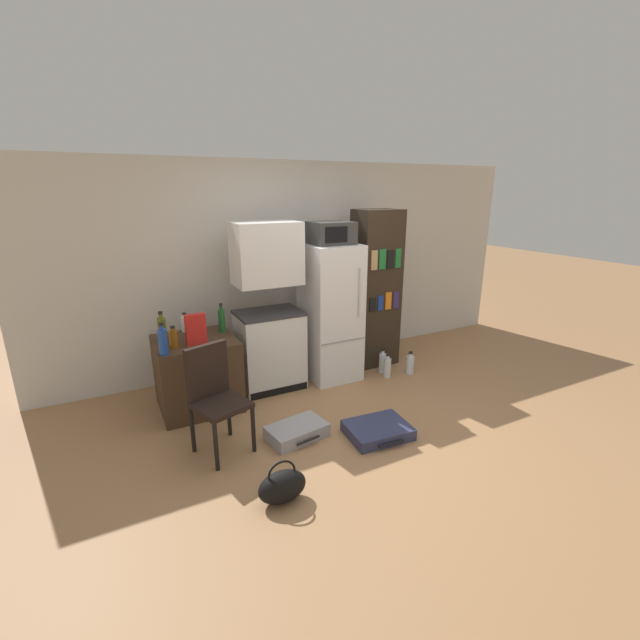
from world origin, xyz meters
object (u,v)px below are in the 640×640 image
water_bottle_middle (387,367)px  water_bottle_back (410,364)px  chair (214,391)px  water_bottle_front (382,362)px  side_table (197,373)px  bottle_green_tall (222,320)px  kitchen_hutch (269,314)px  handbag (282,486)px  bookshelf (375,289)px  bottle_olive_oil (162,329)px  refrigerator (330,313)px  bottle_milk_white (185,324)px  suitcase_large_flat (378,430)px  bottle_ketchup_red (196,329)px  bottle_amber_beer (174,339)px  cereal_box (196,329)px  bottle_blue_soda (163,341)px  microwave (331,233)px  suitcase_small_flat (297,431)px

water_bottle_middle → water_bottle_back: 0.31m
chair → water_bottle_front: bearing=-1.4°
side_table → chair: (-0.02, -0.83, 0.18)m
bottle_green_tall → side_table: bearing=-162.6°
kitchen_hutch → handbag: 2.06m
bookshelf → bottle_olive_oil: bearing=-177.6°
chair → water_bottle_middle: chair is taller
refrigerator → bottle_green_tall: refrigerator is taller
handbag → water_bottle_back: (2.24, 1.36, -0.00)m
water_bottle_back → bottle_milk_white: bearing=165.6°
kitchen_hutch → refrigerator: (0.74, -0.05, -0.07)m
suitcase_large_flat → bottle_ketchup_red: bearing=136.6°
bottle_milk_white → suitcase_large_flat: bearing=-49.9°
side_table → bottle_amber_beer: size_ratio=3.62×
cereal_box → handbag: 1.74m
bookshelf → bottle_milk_white: bookshelf is taller
bottle_amber_beer → water_bottle_front: size_ratio=0.70×
bottle_ketchup_red → water_bottle_middle: 2.26m
side_table → kitchen_hutch: (0.83, 0.11, 0.49)m
handbag → water_bottle_back: handbag is taller
kitchen_hutch → bottle_blue_soda: bearing=-160.8°
refrigerator → suitcase_large_flat: refrigerator is taller
refrigerator → bottle_milk_white: refrigerator is taller
side_table → bottle_amber_beer: bottle_amber_beer is taller
bottle_blue_soda → cereal_box: 0.35m
refrigerator → water_bottle_back: (0.89, -0.41, -0.67)m
microwave → bookshelf: 1.02m
refrigerator → suitcase_small_flat: 1.58m
refrigerator → handbag: size_ratio=4.38×
side_table → bottle_milk_white: bearing=95.9°
handbag → bottle_milk_white: bearing=97.0°
side_table → bottle_ketchup_red: (0.04, 0.11, 0.44)m
microwave → cereal_box: bearing=-172.3°
water_bottle_front → water_bottle_back: bearing=-34.7°
refrigerator → water_bottle_back: size_ratio=5.55×
water_bottle_middle → microwave: bearing=148.2°
kitchen_hutch → bottle_blue_soda: kitchen_hutch is taller
refrigerator → bottle_blue_soda: size_ratio=5.22×
bottle_milk_white → suitcase_large_flat: bottle_milk_white is taller
kitchen_hutch → bottle_milk_white: 0.88m
suitcase_large_flat → suitcase_small_flat: 0.74m
bookshelf → bottle_blue_soda: 2.64m
bottle_ketchup_red → water_bottle_front: (2.14, -0.27, -0.68)m
side_table → bottle_olive_oil: bottle_olive_oil is taller
bottle_green_tall → bottle_blue_soda: size_ratio=1.01×
bottle_green_tall → cereal_box: bearing=-140.8°
side_table → handbag: side_table is taller
chair → water_bottle_back: 2.56m
kitchen_hutch → water_bottle_middle: (1.32, -0.42, -0.73)m
kitchen_hutch → chair: 1.30m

